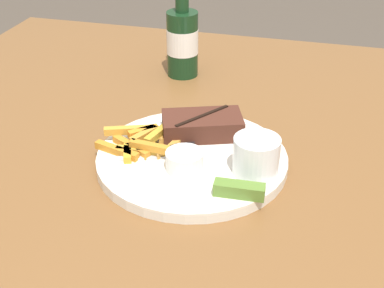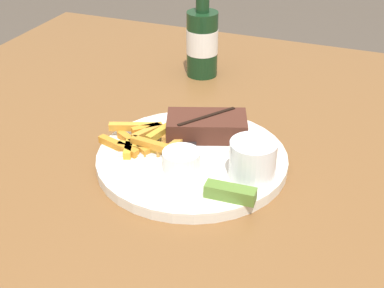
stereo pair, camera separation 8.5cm
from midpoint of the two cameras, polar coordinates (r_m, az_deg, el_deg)
name	(u,v)px [view 1 (the left image)]	position (r m, az deg, el deg)	size (l,w,h in m)	color
dining_table	(192,197)	(0.91, -2.69, -5.81)	(1.29, 1.25, 0.72)	brown
dinner_plate	(192,159)	(0.86, -2.81, -1.73)	(0.31, 0.31, 0.02)	silver
steak_portion	(204,126)	(0.91, -1.35, 1.90)	(0.15, 0.11, 0.04)	#472319
fries_pile	(143,142)	(0.88, -7.97, 0.11)	(0.14, 0.12, 0.02)	#BE8335
coleslaw_cup	(256,154)	(0.80, 3.89, -1.13)	(0.07, 0.07, 0.06)	white
dipping_sauce_cup	(186,160)	(0.82, -3.66, -1.83)	(0.06, 0.06, 0.03)	silver
pickle_spear	(239,190)	(0.76, 1.89, -5.00)	(0.07, 0.03, 0.02)	#567A2D
fork_utensil	(141,157)	(0.86, -8.26, -1.51)	(0.13, 0.06, 0.00)	#B7B7BC
knife_utensil	(189,141)	(0.89, -3.04, 0.29)	(0.08, 0.16, 0.01)	#B7B7BC
beer_bottle	(182,39)	(1.16, -3.17, 11.03)	(0.07, 0.07, 0.23)	#143319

